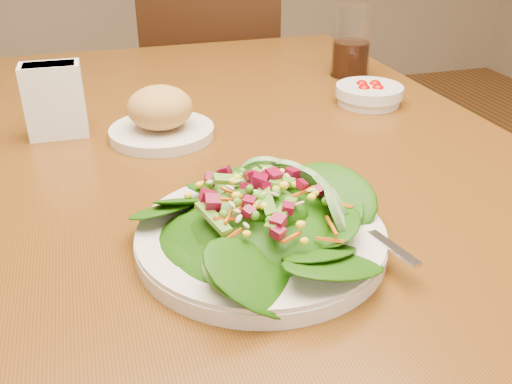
{
  "coord_description": "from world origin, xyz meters",
  "views": [
    {
      "loc": [
        -0.25,
        -0.86,
        1.13
      ],
      "look_at": [
        -0.07,
        -0.3,
        0.81
      ],
      "focal_mm": 40.0,
      "sensor_mm": 36.0,
      "label": 1
    }
  ],
  "objects": [
    {
      "name": "napkin_holder",
      "position": [
        -0.3,
        0.12,
        0.82
      ],
      "size": [
        0.1,
        0.06,
        0.13
      ],
      "rotation": [
        0.0,
        0.0,
        -0.03
      ],
      "color": "white",
      "rests_on": "dining_table"
    },
    {
      "name": "bread_plate",
      "position": [
        -0.14,
        0.06,
        0.79
      ],
      "size": [
        0.18,
        0.18,
        0.09
      ],
      "color": "silver",
      "rests_on": "dining_table"
    },
    {
      "name": "salad_plate",
      "position": [
        -0.06,
        -0.32,
        0.78
      ],
      "size": [
        0.3,
        0.3,
        0.09
      ],
      "rotation": [
        0.0,
        0.0,
        -0.0
      ],
      "color": "silver",
      "rests_on": "dining_table"
    },
    {
      "name": "dining_table",
      "position": [
        0.0,
        0.0,
        0.65
      ],
      "size": [
        0.9,
        1.4,
        0.75
      ],
      "color": "#633610",
      "rests_on": "ground_plane"
    },
    {
      "name": "drinking_glass",
      "position": [
        0.33,
        0.3,
        0.82
      ],
      "size": [
        0.09,
        0.09,
        0.15
      ],
      "color": "silver",
      "rests_on": "dining_table"
    },
    {
      "name": "tomato_bowl",
      "position": [
        0.28,
        0.11,
        0.77
      ],
      "size": [
        0.13,
        0.13,
        0.04
      ],
      "color": "silver",
      "rests_on": "dining_table"
    },
    {
      "name": "chair_far",
      "position": [
        0.16,
        1.0,
        0.52
      ],
      "size": [
        0.55,
        0.55,
        0.98
      ],
      "rotation": [
        0.0,
        0.0,
        2.9
      ],
      "color": "black",
      "rests_on": "ground_plane"
    }
  ]
}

